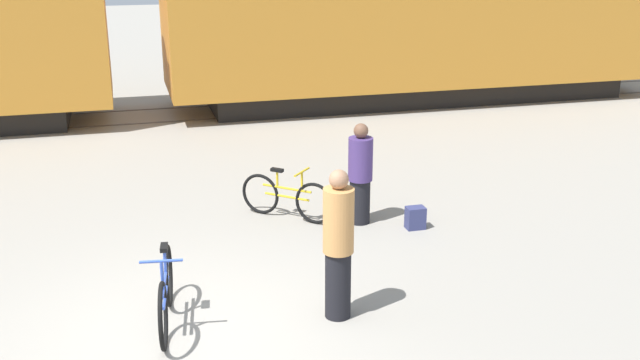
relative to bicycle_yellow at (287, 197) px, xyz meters
name	(u,v)px	position (x,y,z in m)	size (l,w,h in m)	color
ground_plane	(185,335)	(-1.89, -3.16, -0.35)	(80.00, 80.00, 0.00)	gray
rail_near	(144,123)	(-1.89, 6.79, -0.34)	(39.04, 0.07, 0.01)	#4C4238
rail_far	(141,110)	(-1.89, 8.22, -0.34)	(39.04, 0.07, 0.01)	#4C4238
bicycle_yellow	(287,197)	(0.00, 0.00, 0.00)	(1.24, 1.11, 0.81)	black
bicycle_blue	(166,293)	(-2.05, -2.88, 0.04)	(0.46, 1.73, 0.93)	black
person_in_tan	(338,245)	(-0.12, -3.20, 0.55)	(0.35, 0.35, 1.79)	black
person_in_purple	(360,175)	(1.04, -0.45, 0.42)	(0.37, 0.37, 1.57)	black
backpack	(415,218)	(1.77, -0.91, -0.18)	(0.28, 0.20, 0.34)	navy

